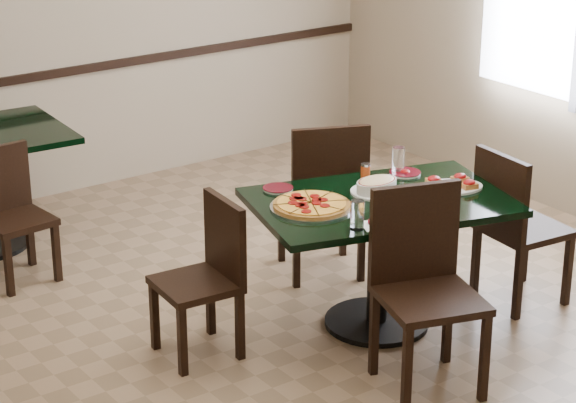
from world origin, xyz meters
TOP-DOWN VIEW (x-y plane):
  - floor at (0.00, 0.00)m, footprint 5.50×5.50m
  - room_shell at (1.02, 1.73)m, footprint 5.50×5.50m
  - main_table at (0.32, -0.23)m, footprint 1.54×1.20m
  - chair_far at (0.47, 0.45)m, footprint 0.60×0.60m
  - chair_near at (0.11, -0.81)m, footprint 0.59×0.59m
  - chair_right at (1.12, -0.46)m, footprint 0.47×0.47m
  - chair_left at (-0.59, 0.06)m, footprint 0.42×0.42m
  - back_chair_near at (-1.06, 1.56)m, footprint 0.41×0.41m
  - pepperoni_pizza at (-0.06, -0.12)m, footprint 0.44×0.44m
  - lasagna_casserole at (0.36, -0.15)m, footprint 0.28×0.28m
  - bread_basket at (0.28, -0.48)m, footprint 0.25×0.18m
  - bruschetta_platter at (0.74, -0.33)m, footprint 0.43×0.36m
  - side_plate_near at (0.10, -0.52)m, footprint 0.18×0.18m
  - side_plate_far_r at (0.69, -0.01)m, footprint 0.18×0.18m
  - side_plate_far_l at (-0.05, 0.21)m, footprint 0.17×0.17m
  - napkin_setting at (0.06, -0.51)m, footprint 0.19×0.19m
  - water_glass_a at (0.68, 0.04)m, footprint 0.07×0.07m
  - water_glass_b at (-0.05, -0.49)m, footprint 0.07×0.07m
  - pepper_shaker at (0.45, 0.06)m, footprint 0.06×0.06m

SIDE VIEW (x-z plane):
  - floor at x=0.00m, z-range 0.00..0.00m
  - back_chair_near at x=-1.06m, z-range 0.04..0.85m
  - chair_left at x=-0.59m, z-range 0.05..0.89m
  - chair_right at x=1.12m, z-range 0.06..0.98m
  - chair_far at x=0.47m, z-range 0.06..1.05m
  - main_table at x=0.32m, z-range 0.19..0.94m
  - chair_near at x=0.11m, z-range 0.07..1.07m
  - napkin_setting at x=0.06m, z-range 0.75..0.76m
  - side_plate_near at x=0.10m, z-range 0.75..0.77m
  - side_plate_far_l at x=-0.05m, z-range 0.75..0.77m
  - side_plate_far_r at x=0.69m, z-range 0.74..0.77m
  - pepperoni_pizza at x=-0.06m, z-range 0.75..0.79m
  - bruschetta_platter at x=0.74m, z-range 0.75..0.80m
  - bread_basket at x=0.28m, z-range 0.74..0.84m
  - lasagna_casserole at x=0.36m, z-range 0.75..0.84m
  - pepper_shaker at x=0.45m, z-range 0.75..0.85m
  - water_glass_a at x=0.68m, z-range 0.75..0.90m
  - water_glass_b at x=-0.05m, z-range 0.75..0.90m
  - room_shell at x=1.02m, z-range -1.58..3.92m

